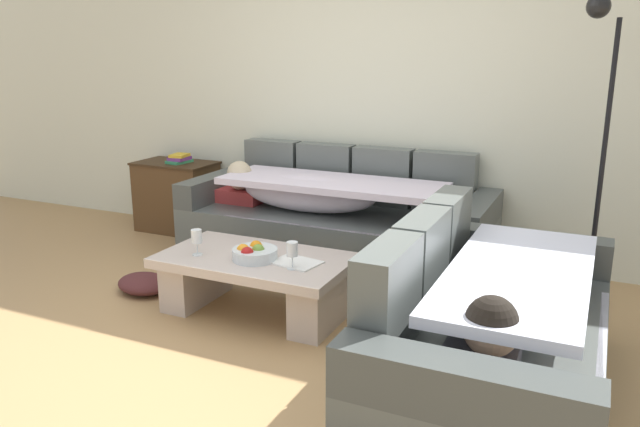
{
  "coord_description": "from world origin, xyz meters",
  "views": [
    {
      "loc": [
        1.8,
        -2.66,
        1.64
      ],
      "look_at": [
        0.06,
        1.07,
        0.55
      ],
      "focal_mm": 35.02,
      "sensor_mm": 36.0,
      "label": 1
    }
  ],
  "objects_px": {
    "coffee_table": "(256,277)",
    "wine_glass_near_left": "(197,237)",
    "book_stack_on_cabinet": "(179,159)",
    "open_magazine": "(296,262)",
    "floor_lamp": "(596,136)",
    "crumpled_garment": "(144,284)",
    "wine_glass_near_right": "(292,250)",
    "couch_along_wall": "(332,222)",
    "fruit_bowl": "(254,253)",
    "couch_near_window": "(493,338)",
    "side_cabinet": "(177,196)"
  },
  "relations": [
    {
      "from": "side_cabinet",
      "to": "book_stack_on_cabinet",
      "type": "bearing_deg",
      "value": -9.6
    },
    {
      "from": "wine_glass_near_right",
      "to": "side_cabinet",
      "type": "height_order",
      "value": "side_cabinet"
    },
    {
      "from": "coffee_table",
      "to": "open_magazine",
      "type": "bearing_deg",
      "value": -2.55
    },
    {
      "from": "crumpled_garment",
      "to": "wine_glass_near_right",
      "type": "bearing_deg",
      "value": -3.72
    },
    {
      "from": "coffee_table",
      "to": "open_magazine",
      "type": "height_order",
      "value": "open_magazine"
    },
    {
      "from": "wine_glass_near_right",
      "to": "open_magazine",
      "type": "distance_m",
      "value": 0.15
    },
    {
      "from": "side_cabinet",
      "to": "book_stack_on_cabinet",
      "type": "height_order",
      "value": "book_stack_on_cabinet"
    },
    {
      "from": "couch_near_window",
      "to": "fruit_bowl",
      "type": "bearing_deg",
      "value": 75.86
    },
    {
      "from": "couch_near_window",
      "to": "floor_lamp",
      "type": "relative_size",
      "value": 0.95
    },
    {
      "from": "wine_glass_near_left",
      "to": "crumpled_garment",
      "type": "relative_size",
      "value": 0.42
    },
    {
      "from": "coffee_table",
      "to": "crumpled_garment",
      "type": "distance_m",
      "value": 0.91
    },
    {
      "from": "floor_lamp",
      "to": "crumpled_garment",
      "type": "height_order",
      "value": "floor_lamp"
    },
    {
      "from": "fruit_bowl",
      "to": "open_magazine",
      "type": "relative_size",
      "value": 1.0
    },
    {
      "from": "open_magazine",
      "to": "book_stack_on_cabinet",
      "type": "xyz_separation_m",
      "value": [
        -1.85,
        1.32,
        0.29
      ]
    },
    {
      "from": "coffee_table",
      "to": "wine_glass_near_left",
      "type": "bearing_deg",
      "value": -158.29
    },
    {
      "from": "couch_along_wall",
      "to": "side_cabinet",
      "type": "relative_size",
      "value": 3.29
    },
    {
      "from": "side_cabinet",
      "to": "couch_near_window",
      "type": "bearing_deg",
      "value": -29.1
    },
    {
      "from": "book_stack_on_cabinet",
      "to": "crumpled_garment",
      "type": "bearing_deg",
      "value": -63.44
    },
    {
      "from": "wine_glass_near_right",
      "to": "open_magazine",
      "type": "height_order",
      "value": "wine_glass_near_right"
    },
    {
      "from": "couch_along_wall",
      "to": "book_stack_on_cabinet",
      "type": "relative_size",
      "value": 10.21
    },
    {
      "from": "open_magazine",
      "to": "book_stack_on_cabinet",
      "type": "bearing_deg",
      "value": 154.47
    },
    {
      "from": "wine_glass_near_right",
      "to": "side_cabinet",
      "type": "relative_size",
      "value": 0.23
    },
    {
      "from": "wine_glass_near_left",
      "to": "couch_near_window",
      "type": "bearing_deg",
      "value": -9.21
    },
    {
      "from": "fruit_bowl",
      "to": "floor_lamp",
      "type": "height_order",
      "value": "floor_lamp"
    },
    {
      "from": "couch_near_window",
      "to": "wine_glass_near_right",
      "type": "relative_size",
      "value": 11.22
    },
    {
      "from": "crumpled_garment",
      "to": "book_stack_on_cabinet",
      "type": "bearing_deg",
      "value": 116.56
    },
    {
      "from": "wine_glass_near_right",
      "to": "couch_along_wall",
      "type": "bearing_deg",
      "value": 103.02
    },
    {
      "from": "coffee_table",
      "to": "fruit_bowl",
      "type": "height_order",
      "value": "fruit_bowl"
    },
    {
      "from": "coffee_table",
      "to": "fruit_bowl",
      "type": "relative_size",
      "value": 4.29
    },
    {
      "from": "couch_near_window",
      "to": "coffee_table",
      "type": "distance_m",
      "value": 1.61
    },
    {
      "from": "open_magazine",
      "to": "floor_lamp",
      "type": "xyz_separation_m",
      "value": [
        1.57,
        1.05,
        0.73
      ]
    },
    {
      "from": "fruit_bowl",
      "to": "crumpled_garment",
      "type": "xyz_separation_m",
      "value": [
        -0.92,
        0.03,
        -0.36
      ]
    },
    {
      "from": "couch_along_wall",
      "to": "open_magazine",
      "type": "relative_size",
      "value": 8.45
    },
    {
      "from": "couch_near_window",
      "to": "book_stack_on_cabinet",
      "type": "distance_m",
      "value": 3.58
    },
    {
      "from": "fruit_bowl",
      "to": "wine_glass_near_left",
      "type": "height_order",
      "value": "wine_glass_near_left"
    },
    {
      "from": "open_magazine",
      "to": "floor_lamp",
      "type": "bearing_deg",
      "value": 43.89
    },
    {
      "from": "side_cabinet",
      "to": "crumpled_garment",
      "type": "relative_size",
      "value": 1.8
    },
    {
      "from": "couch_along_wall",
      "to": "coffee_table",
      "type": "distance_m",
      "value": 1.1
    },
    {
      "from": "wine_glass_near_right",
      "to": "open_magazine",
      "type": "relative_size",
      "value": 0.59
    },
    {
      "from": "fruit_bowl",
      "to": "book_stack_on_cabinet",
      "type": "distance_m",
      "value": 2.11
    },
    {
      "from": "couch_near_window",
      "to": "coffee_table",
      "type": "xyz_separation_m",
      "value": [
        -1.54,
        0.44,
        -0.1
      ]
    },
    {
      "from": "couch_near_window",
      "to": "fruit_bowl",
      "type": "distance_m",
      "value": 1.57
    },
    {
      "from": "crumpled_garment",
      "to": "coffee_table",
      "type": "bearing_deg",
      "value": 1.96
    },
    {
      "from": "wine_glass_near_left",
      "to": "fruit_bowl",
      "type": "bearing_deg",
      "value": 11.73
    },
    {
      "from": "fruit_bowl",
      "to": "coffee_table",
      "type": "bearing_deg",
      "value": 114.33
    },
    {
      "from": "couch_near_window",
      "to": "fruit_bowl",
      "type": "relative_size",
      "value": 6.65
    },
    {
      "from": "side_cabinet",
      "to": "crumpled_garment",
      "type": "xyz_separation_m",
      "value": [
        0.73,
        -1.35,
        -0.26
      ]
    },
    {
      "from": "wine_glass_near_left",
      "to": "side_cabinet",
      "type": "distance_m",
      "value": 1.94
    },
    {
      "from": "wine_glass_near_left",
      "to": "crumpled_garment",
      "type": "bearing_deg",
      "value": 169.1
    },
    {
      "from": "book_stack_on_cabinet",
      "to": "wine_glass_near_left",
      "type": "bearing_deg",
      "value": -49.88
    }
  ]
}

